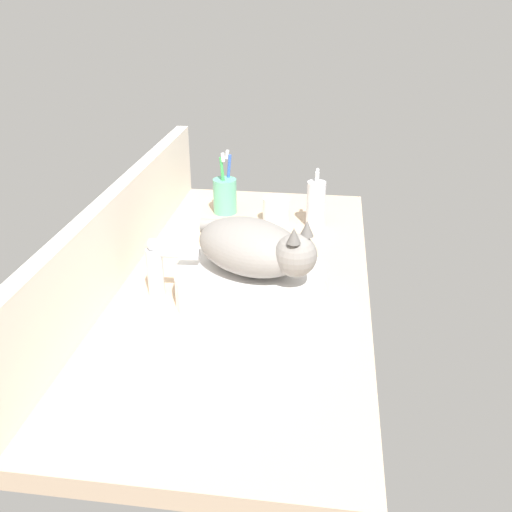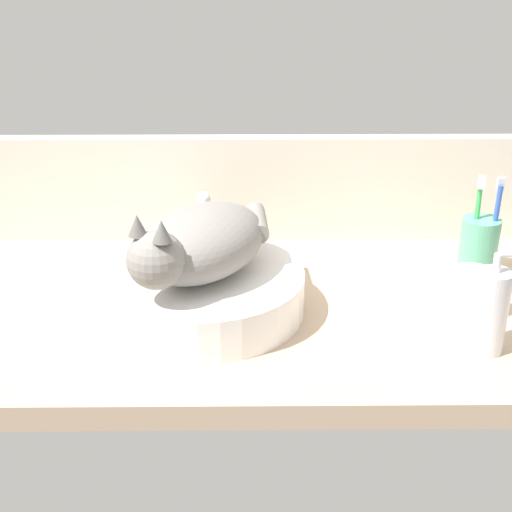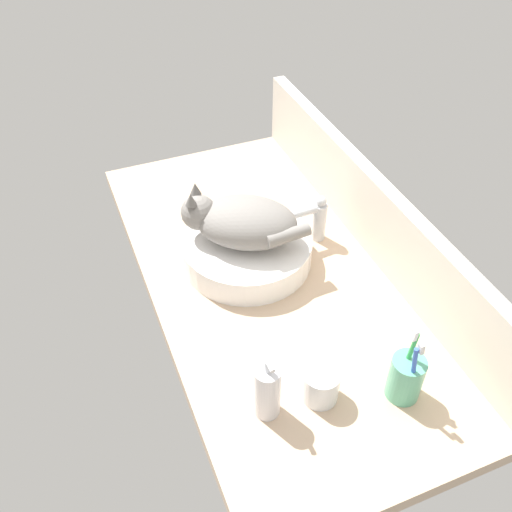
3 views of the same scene
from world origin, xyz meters
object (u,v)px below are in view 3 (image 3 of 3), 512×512
Objects in this scene: soap_dispenser at (267,391)px; toothbrush_cup at (406,377)px; sink_basin at (247,250)px; water_glass at (320,386)px; cat at (241,221)px; faucet at (316,217)px.

toothbrush_cup reaches higher than soap_dispenser.
sink_basin is 44.82cm from soap_dispenser.
water_glass is (0.84, 11.32, -3.41)cm from soap_dispenser.
toothbrush_cup is 2.46× the size of water_glass.
cat reaches higher than water_glass.
soap_dispenser reaches higher than water_glass.
cat reaches higher than soap_dispenser.
faucet is 0.83× the size of soap_dispenser.
soap_dispenser is at bearing -14.51° from cat.
soap_dispenser is (44.03, -32.31, -0.61)cm from faucet.
faucet is at bearing 93.19° from sink_basin.
faucet is 1.79× the size of water_glass.
water_glass is at bearing -1.52° from sink_basin.
cat reaches higher than toothbrush_cup.
cat is 1.84× the size of soap_dispenser.
sink_basin is 2.01× the size of soap_dispenser.
toothbrush_cup is (50.63, -5.04, -1.79)cm from faucet.
cat is 21.76cm from faucet.
water_glass is (44.87, -20.99, -4.02)cm from faucet.
soap_dispenser reaches higher than sink_basin.
sink_basin is 20.22cm from faucet.
cat is 45.43cm from water_glass.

